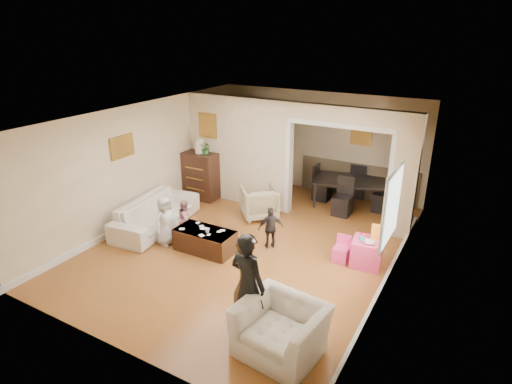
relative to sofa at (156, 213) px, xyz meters
The scene contains 27 objects.
floor 2.23m from the sofa, ahead, with size 7.00×7.00×0.00m, color #AA5F2C.
partition_left 2.50m from the sofa, 69.77° to the left, with size 2.75×0.18×2.60m, color beige.
partition_right 5.22m from the sofa, 24.98° to the left, with size 0.55×0.18×2.60m, color beige.
partition_header 4.45m from the sofa, 33.49° to the left, with size 2.22×0.18×0.35m, color beige.
window_pane 5.05m from the sofa, ahead, with size 0.03×0.95×1.10m, color white.
framed_art_partition 2.57m from the sofa, 90.75° to the left, with size 0.45×0.03×0.55m, color brown.
framed_art_sofa_wall 1.59m from the sofa, 156.43° to the right, with size 0.03×0.55×0.40m, color brown.
framed_art_alcove 5.20m from the sofa, 49.30° to the left, with size 0.45×0.03×0.55m, color brown.
sofa is the anchor object (origin of this frame).
armchair_back 2.31m from the sofa, 43.13° to the left, with size 0.77×0.79×0.72m, color tan.
armchair_front 4.56m from the sofa, 27.23° to the right, with size 1.10×0.96×0.72m, color silver.
dresser 1.87m from the sofa, 94.56° to the left, with size 0.87×0.49×1.19m, color #361810.
table_lamp 2.13m from the sofa, 94.56° to the left, with size 0.22×0.22×0.36m, color beige.
potted_plant 2.11m from the sofa, 88.37° to the left, with size 0.28×0.25×0.32m, color #3A7433.
coffee_table 1.58m from the sofa, 12.09° to the right, with size 1.16×0.58×0.44m, color #3B1D13.
coffee_cup 1.69m from the sofa, 13.04° to the right, with size 0.10×0.10×0.09m, color silver.
play_table 4.48m from the sofa, ahead, with size 0.53×0.53×0.51m, color #E93D7F.
cereal_box 4.63m from the sofa, ahead, with size 0.20×0.07×0.30m, color yellow.
cyan_cup 4.38m from the sofa, ahead, with size 0.08×0.08×0.08m, color #2AC6D2.
toy_block 4.39m from the sofa, 10.67° to the left, with size 0.08×0.06×0.05m, color red.
play_bowl 4.52m from the sofa, ahead, with size 0.20×0.20×0.05m, color silver.
dining_table 4.65m from the sofa, 44.59° to the left, with size 1.86×1.03×0.65m, color black.
adult_person 3.99m from the sofa, 29.25° to the right, with size 0.57×0.38×1.57m, color black.
child_kneel_a 0.86m from the sofa, 34.82° to the right, with size 0.49×0.32×1.00m, color silver.
child_kneel_b 0.84m from the sofa, ahead, with size 0.39×0.31×0.81m, color #C97D82.
child_toddler 2.63m from the sofa, ahead, with size 0.50×0.21×0.85m, color black.
craft_papers 1.54m from the sofa, 11.91° to the right, with size 0.84×0.52×0.00m.
Camera 1 is at (3.84, -6.59, 4.13)m, focal length 29.76 mm.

